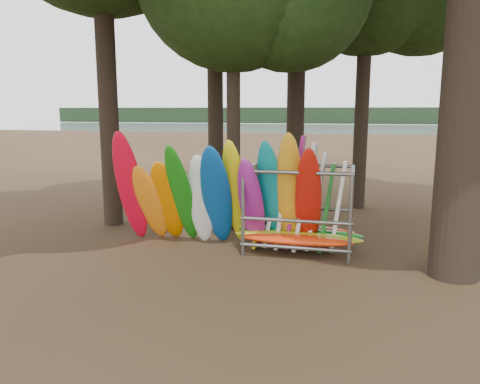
# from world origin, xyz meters

# --- Properties ---
(ground) EXTENTS (120.00, 120.00, 0.00)m
(ground) POSITION_xyz_m (0.00, 0.00, 0.00)
(ground) COLOR #47331E
(ground) RESTS_ON ground
(lake) EXTENTS (160.00, 160.00, 0.00)m
(lake) POSITION_xyz_m (0.00, 60.00, 0.00)
(lake) COLOR gray
(lake) RESTS_ON ground
(far_shore) EXTENTS (160.00, 4.00, 4.00)m
(far_shore) POSITION_xyz_m (0.00, 110.00, 2.00)
(far_shore) COLOR black
(far_shore) RESTS_ON ground
(kayak_row) EXTENTS (5.38, 1.90, 3.14)m
(kayak_row) POSITION_xyz_m (-1.12, 1.02, 1.32)
(kayak_row) COLOR red
(kayak_row) RESTS_ON ground
(storage_rack) EXTENTS (3.18, 1.54, 2.89)m
(storage_rack) POSITION_xyz_m (0.92, 1.29, 0.99)
(storage_rack) COLOR slate
(storage_rack) RESTS_ON ground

